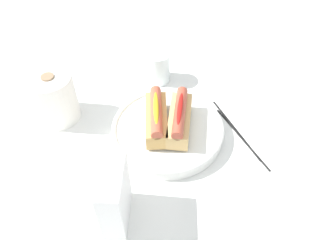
# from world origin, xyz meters

# --- Properties ---
(ground_plane) EXTENTS (2.40, 2.40, 0.00)m
(ground_plane) POSITION_xyz_m (0.00, 0.00, 0.00)
(ground_plane) COLOR white
(serving_bowl) EXTENTS (0.27, 0.27, 0.03)m
(serving_bowl) POSITION_xyz_m (0.03, -0.00, 0.02)
(serving_bowl) COLOR white
(serving_bowl) RESTS_ON ground_plane
(hotdog_front) EXTENTS (0.15, 0.06, 0.06)m
(hotdog_front) POSITION_xyz_m (0.03, -0.03, 0.06)
(hotdog_front) COLOR #DBB270
(hotdog_front) RESTS_ON serving_bowl
(hotdog_back) EXTENTS (0.15, 0.06, 0.06)m
(hotdog_back) POSITION_xyz_m (0.03, 0.03, 0.06)
(hotdog_back) COLOR tan
(hotdog_back) RESTS_ON serving_bowl
(water_glass) EXTENTS (0.07, 0.07, 0.09)m
(water_glass) POSITION_xyz_m (0.24, 0.03, 0.04)
(water_glass) COLOR white
(water_glass) RESTS_ON ground_plane
(paper_towel_roll) EXTENTS (0.11, 0.11, 0.13)m
(paper_towel_roll) POSITION_xyz_m (0.09, 0.28, 0.07)
(paper_towel_roll) COLOR white
(paper_towel_roll) RESTS_ON ground_plane
(napkin_box) EXTENTS (0.11, 0.05, 0.15)m
(napkin_box) POSITION_xyz_m (-0.19, 0.10, 0.07)
(napkin_box) COLOR white
(napkin_box) RESTS_ON ground_plane
(chopstick_near) EXTENTS (0.20, 0.10, 0.01)m
(chopstick_near) POSITION_xyz_m (0.05, -0.17, 0.00)
(chopstick_near) COLOR black
(chopstick_near) RESTS_ON ground_plane
(chopstick_far) EXTENTS (0.20, 0.11, 0.01)m
(chopstick_far) POSITION_xyz_m (0.02, -0.18, 0.00)
(chopstick_far) COLOR black
(chopstick_far) RESTS_ON ground_plane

